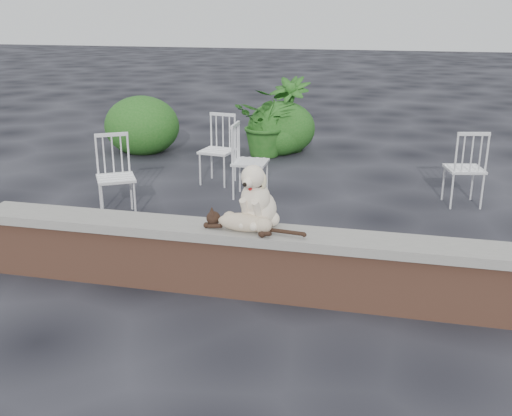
% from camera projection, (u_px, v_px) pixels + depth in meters
% --- Properties ---
extents(ground, '(60.00, 60.00, 0.00)m').
position_uv_depth(ground, '(327.00, 301.00, 5.02)').
color(ground, black).
rests_on(ground, ground).
extents(brick_wall, '(6.00, 0.30, 0.50)m').
position_uv_depth(brick_wall, '(329.00, 274.00, 4.94)').
color(brick_wall, brown).
rests_on(brick_wall, ground).
extents(capstone, '(6.20, 0.40, 0.08)m').
position_uv_depth(capstone, '(330.00, 241.00, 4.85)').
color(capstone, slate).
rests_on(capstone, brick_wall).
extents(dog, '(0.46, 0.55, 0.56)m').
position_uv_depth(dog, '(259.00, 194.00, 4.97)').
color(dog, beige).
rests_on(dog, capstone).
extents(cat, '(1.05, 0.45, 0.17)m').
position_uv_depth(cat, '(245.00, 221.00, 4.91)').
color(cat, tan).
rests_on(cat, capstone).
extents(chair_a, '(0.77, 0.77, 0.94)m').
position_uv_depth(chair_a, '(116.00, 177.00, 6.91)').
color(chair_a, white).
rests_on(chair_a, ground).
extents(chair_c, '(0.67, 0.67, 0.94)m').
position_uv_depth(chair_c, '(465.00, 167.00, 7.31)').
color(chair_c, white).
rests_on(chair_c, ground).
extents(chair_b, '(0.64, 0.64, 0.94)m').
position_uv_depth(chair_b, '(217.00, 150.00, 8.20)').
color(chair_b, white).
rests_on(chair_b, ground).
extents(chair_e, '(0.57, 0.57, 0.94)m').
position_uv_depth(chair_e, '(250.00, 161.00, 7.61)').
color(chair_e, white).
rests_on(chair_e, ground).
extents(potted_plant_a, '(1.03, 0.90, 1.11)m').
position_uv_depth(potted_plant_a, '(268.00, 122.00, 9.68)').
color(potted_plant_a, '#1C5117').
rests_on(potted_plant_a, ground).
extents(potted_plant_b, '(0.84, 0.84, 1.22)m').
position_uv_depth(potted_plant_b, '(289.00, 114.00, 10.03)').
color(potted_plant_b, '#1C5117').
rests_on(potted_plant_b, ground).
extents(shrubbery, '(3.42, 1.65, 0.98)m').
position_uv_depth(shrubbery, '(215.00, 128.00, 9.98)').
color(shrubbery, '#1C5117').
rests_on(shrubbery, ground).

